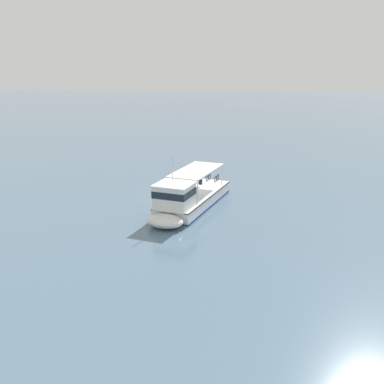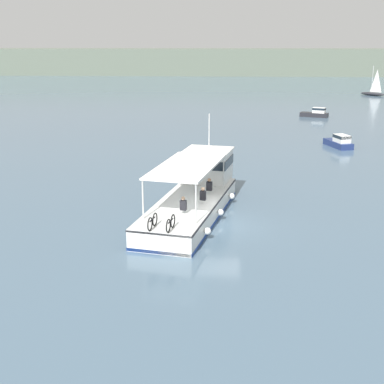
{
  "view_description": "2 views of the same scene",
  "coord_description": "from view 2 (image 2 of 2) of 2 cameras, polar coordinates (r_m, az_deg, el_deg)",
  "views": [
    {
      "loc": [
        -8.07,
        37.38,
        11.9
      ],
      "look_at": [
        -1.53,
        1.55,
        1.4
      ],
      "focal_mm": 40.01,
      "sensor_mm": 36.0,
      "label": 1
    },
    {
      "loc": [
        0.23,
        -26.94,
        9.61
      ],
      "look_at": [
        -1.53,
        1.55,
        1.4
      ],
      "focal_mm": 48.92,
      "sensor_mm": 36.0,
      "label": 2
    }
  ],
  "objects": [
    {
      "name": "ground_plane",
      "position": [
        28.6,
        2.87,
        -3.61
      ],
      "size": [
        400.0,
        400.0,
        0.0
      ],
      "primitive_type": "plane",
      "color": "slate"
    },
    {
      "name": "distant_shoreline",
      "position": [
        168.11,
        3.56,
        14.04
      ],
      "size": [
        400.0,
        28.0,
        7.59
      ],
      "primitive_type": "cube",
      "color": "#606B5B",
      "rests_on": "ground"
    },
    {
      "name": "ferry_main",
      "position": [
        30.75,
        0.5,
        -0.18
      ],
      "size": [
        5.59,
        13.06,
        5.32
      ],
      "color": "white",
      "rests_on": "ground"
    },
    {
      "name": "sailboat_horizon_west",
      "position": [
        104.58,
        19.12,
        10.21
      ],
      "size": [
        4.35,
        4.42,
        5.4
      ],
      "color": "#232328",
      "rests_on": "ground"
    },
    {
      "name": "motorboat_horizon_east",
      "position": [
        51.52,
        15.78,
        5.31
      ],
      "size": [
        2.3,
        3.82,
        1.26
      ],
      "color": "navy",
      "rests_on": "ground"
    },
    {
      "name": "motorboat_off_stern",
      "position": [
        72.1,
        13.37,
        8.4
      ],
      "size": [
        3.82,
        2.59,
        1.26
      ],
      "color": "#232328",
      "rests_on": "ground"
    }
  ]
}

